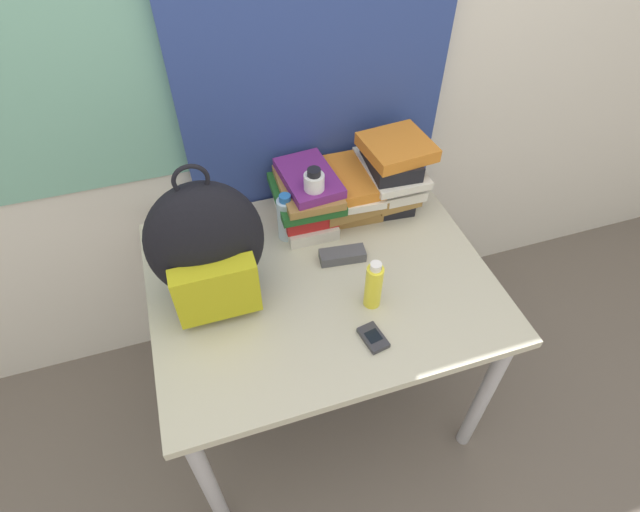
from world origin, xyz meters
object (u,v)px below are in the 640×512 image
(water_bottle, at_px, (286,218))
(sunglasses_case, at_px, (342,255))
(book_stack_left, at_px, (306,198))
(book_stack_center, at_px, (347,191))
(sunscreen_bottle, at_px, (374,285))
(backpack, at_px, (207,247))
(sports_bottle, at_px, (314,205))
(book_stack_right, at_px, (391,172))
(cell_phone, at_px, (373,338))

(water_bottle, bearing_deg, sunglasses_case, -47.84)
(book_stack_left, bearing_deg, book_stack_center, 2.98)
(sunscreen_bottle, bearing_deg, sunglasses_case, 96.93)
(backpack, bearing_deg, sports_bottle, 23.27)
(book_stack_left, height_order, sunscreen_bottle, book_stack_left)
(sunscreen_bottle, bearing_deg, water_bottle, 115.19)
(book_stack_right, bearing_deg, sunglasses_case, -138.60)
(book_stack_right, bearing_deg, book_stack_left, -179.67)
(book_stack_left, height_order, book_stack_center, book_stack_left)
(book_stack_center, distance_m, cell_phone, 0.57)
(book_stack_right, height_order, water_bottle, book_stack_right)
(book_stack_center, bearing_deg, book_stack_left, -177.02)
(book_stack_right, xyz_separation_m, sports_bottle, (-0.31, -0.08, -0.01))
(book_stack_right, relative_size, sunglasses_case, 1.79)
(backpack, relative_size, water_bottle, 2.62)
(backpack, height_order, book_stack_center, backpack)
(backpack, bearing_deg, water_bottle, 32.15)
(backpack, height_order, sunglasses_case, backpack)
(book_stack_right, relative_size, sunscreen_bottle, 1.57)
(book_stack_left, relative_size, book_stack_right, 1.01)
(water_bottle, relative_size, sports_bottle, 0.67)
(book_stack_left, relative_size, water_bottle, 1.53)
(sports_bottle, height_order, sunglasses_case, sports_bottle)
(backpack, xyz_separation_m, sunscreen_bottle, (0.44, -0.19, -0.12))
(backpack, relative_size, book_stack_right, 1.72)
(book_stack_left, xyz_separation_m, water_bottle, (-0.09, -0.06, -0.01))
(book_stack_left, xyz_separation_m, sunscreen_bottle, (0.08, -0.42, -0.02))
(water_bottle, height_order, sunglasses_case, water_bottle)
(book_stack_right, bearing_deg, cell_phone, -116.73)
(book_stack_right, distance_m, water_bottle, 0.41)
(book_stack_right, bearing_deg, sunscreen_bottle, -118.57)
(water_bottle, distance_m, sunglasses_case, 0.23)
(book_stack_left, relative_size, sunglasses_case, 1.79)
(book_stack_right, height_order, sports_bottle, sports_bottle)
(book_stack_right, height_order, cell_phone, book_stack_right)
(sports_bottle, bearing_deg, backpack, -156.73)
(book_stack_right, relative_size, cell_phone, 2.74)
(sports_bottle, bearing_deg, sunscreen_bottle, -77.83)
(sports_bottle, bearing_deg, cell_phone, -86.47)
(book_stack_center, distance_m, sunglasses_case, 0.26)
(sports_bottle, bearing_deg, sunglasses_case, -71.03)
(cell_phone, distance_m, sunglasses_case, 0.32)
(sunglasses_case, bearing_deg, cell_phone, -93.75)
(backpack, distance_m, sports_bottle, 0.41)
(book_stack_right, relative_size, sports_bottle, 1.02)
(sports_bottle, height_order, cell_phone, sports_bottle)
(backpack, xyz_separation_m, book_stack_left, (0.36, 0.24, -0.10))
(sunscreen_bottle, bearing_deg, cell_phone, -110.03)
(book_stack_left, xyz_separation_m, book_stack_right, (0.31, 0.00, 0.04))
(sports_bottle, xyz_separation_m, cell_phone, (0.03, -0.47, -0.12))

